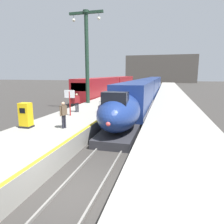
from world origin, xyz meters
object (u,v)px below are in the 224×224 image
regional_train_adjacent (113,85)px  passenger_mid_platform (64,113)px  passenger_near_edge (77,101)px  departure_info_board (70,98)px  ticket_machine_yellow (26,116)px  station_column_mid (87,50)px  rolling_suitcase (100,109)px  highspeed_train_main (149,88)px

regional_train_adjacent → passenger_mid_platform: regional_train_adjacent is taller
passenger_near_edge → departure_info_board: size_ratio=0.80×
passenger_mid_platform → departure_info_board: bearing=110.8°
ticket_machine_yellow → station_column_mid: bearing=91.7°
station_column_mid → departure_info_board: bearing=-79.5°
regional_train_adjacent → passenger_mid_platform: size_ratio=21.66×
passenger_near_edge → station_column_mid: bearing=102.1°
passenger_mid_platform → departure_info_board: size_ratio=0.80×
rolling_suitcase → passenger_near_edge: bearing=-169.8°
station_column_mid → passenger_near_edge: station_column_mid is taller
passenger_near_edge → departure_info_board: 1.70m
highspeed_train_main → passenger_mid_platform: 26.88m
passenger_near_edge → ticket_machine_yellow: passenger_near_edge is taller
highspeed_train_main → rolling_suitcase: (-2.54, -20.98, -0.61)m
passenger_near_edge → departure_info_board: (0.12, -1.61, 0.52)m
passenger_near_edge → rolling_suitcase: bearing=10.2°
passenger_mid_platform → ticket_machine_yellow: passenger_mid_platform is taller
station_column_mid → rolling_suitcase: bearing=-58.4°
passenger_mid_platform → rolling_suitcase: 5.79m
ticket_machine_yellow → departure_info_board: 4.38m
regional_train_adjacent → ticket_machine_yellow: 32.23m
passenger_mid_platform → departure_info_board: (-1.42, 3.73, 0.52)m
passenger_near_edge → ticket_machine_yellow: size_ratio=1.06×
passenger_mid_platform → rolling_suitcase: passenger_mid_platform is taller
passenger_mid_platform → departure_info_board: departure_info_board is taller
ticket_machine_yellow → passenger_mid_platform: bearing=10.6°
regional_train_adjacent → ticket_machine_yellow: (2.55, -32.12, -0.34)m
highspeed_train_main → departure_info_board: size_ratio=26.46×
station_column_mid → ticket_machine_yellow: size_ratio=6.47×
highspeed_train_main → regional_train_adjacent: 9.50m
ticket_machine_yellow → passenger_near_edge: bearing=81.2°
highspeed_train_main → rolling_suitcase: 21.14m
station_column_mid → ticket_machine_yellow: 12.83m
regional_train_adjacent → station_column_mid: 21.22m
rolling_suitcase → departure_info_board: (-1.98, -1.99, 1.20)m
highspeed_train_main → station_column_mid: bearing=-110.8°
passenger_mid_platform → station_column_mid: bearing=104.0°
station_column_mid → passenger_mid_platform: bearing=-76.0°
rolling_suitcase → ticket_machine_yellow: 6.89m
highspeed_train_main → passenger_near_edge: size_ratio=33.20×
passenger_mid_platform → highspeed_train_main: bearing=83.4°
regional_train_adjacent → ticket_machine_yellow: bearing=-85.5°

